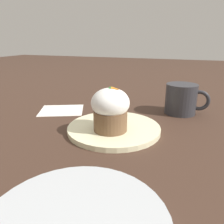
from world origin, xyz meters
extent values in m
plane|color=#3D281E|center=(0.00, 0.00, 0.00)|extent=(4.00, 4.00, 0.00)
cylinder|color=beige|center=(0.00, 0.00, 0.01)|extent=(0.22, 0.22, 0.01)
cylinder|color=brown|center=(0.00, -0.02, 0.04)|extent=(0.08, 0.08, 0.05)
ellipsoid|color=white|center=(0.00, -0.02, 0.08)|extent=(0.09, 0.09, 0.07)
cone|color=orange|center=(0.01, -0.02, 0.11)|extent=(0.02, 0.01, 0.01)
sphere|color=green|center=(0.00, -0.02, 0.11)|extent=(0.01, 0.01, 0.01)
cube|color=#B7B7BC|center=(-0.04, 0.04, 0.01)|extent=(0.04, 0.07, 0.00)
ellipsoid|color=#B7B7BC|center=(-0.02, 0.00, 0.02)|extent=(0.05, 0.06, 0.01)
cylinder|color=#2D2D33|center=(0.14, 0.19, 0.04)|extent=(0.09, 0.09, 0.09)
torus|color=#2D2D33|center=(0.19, 0.19, 0.04)|extent=(0.06, 0.01, 0.06)
cube|color=white|center=(-0.20, 0.09, 0.00)|extent=(0.16, 0.15, 0.00)
camera|label=1|loc=(0.16, -0.46, 0.21)|focal=35.00mm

